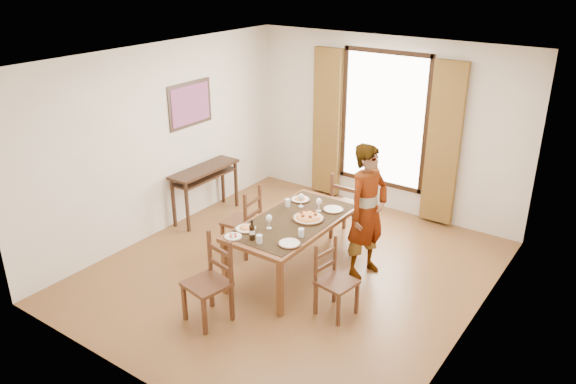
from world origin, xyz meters
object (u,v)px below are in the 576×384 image
Objects in this scene: dining_table at (294,225)px; man at (367,211)px; console_table at (205,175)px; pasta_platter at (308,216)px.

man is (0.73, 0.54, 0.17)m from dining_table.
pasta_platter is (2.21, -0.51, 0.12)m from console_table.
dining_table is 4.54× the size of pasta_platter.
man is 0.73m from pasta_platter.
dining_table is (2.07, -0.63, 0.01)m from console_table.
dining_table is at bearing -16.97° from console_table.
console_table is 0.70× the size of man.
pasta_platter reaches higher than dining_table.
pasta_platter is (0.14, 0.12, 0.12)m from dining_table.
console_table is at bearing 163.03° from dining_table.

